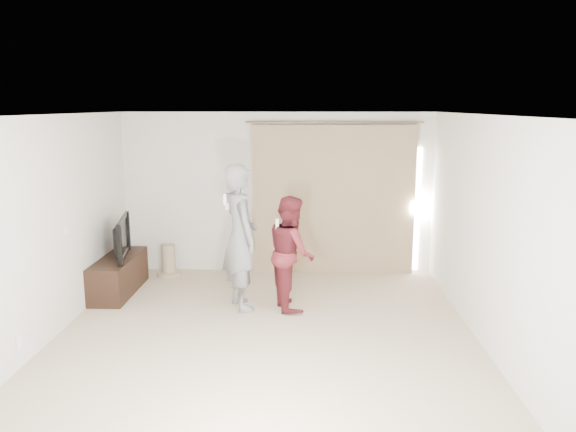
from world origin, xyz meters
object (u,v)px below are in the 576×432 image
object	(u,v)px
tv_console	(119,275)
tv	(116,238)
person_woman	(291,252)
person_man	(240,237)

from	to	relation	value
tv_console	tv	xyz separation A→B (m)	(0.00, 0.00, 0.56)
tv	person_woman	world-z (taller)	person_woman
person_man	person_woman	xyz separation A→B (m)	(0.68, 0.02, -0.21)
tv_console	tv	bearing A→B (deg)	0.00
tv_console	person_woman	distance (m)	2.64
tv_console	person_man	xyz separation A→B (m)	(1.86, -0.52, 0.71)
tv	person_man	bearing A→B (deg)	-116.69
tv	tv_console	bearing A→B (deg)	-0.00
person_man	tv_console	bearing A→B (deg)	164.28
tv_console	tv	size ratio (longest dim) A/B	1.34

